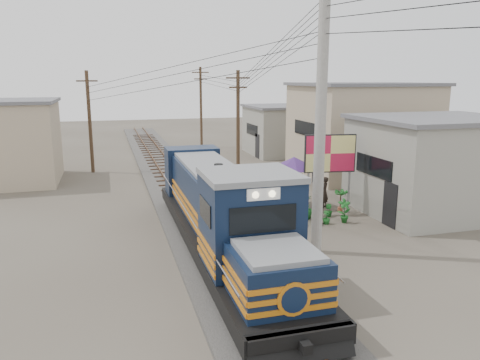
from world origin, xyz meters
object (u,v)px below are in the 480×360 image
object	(u,v)px
market_umbrella	(294,163)
vendor	(324,192)
locomotive	(222,213)
billboard	(330,155)

from	to	relation	value
market_umbrella	vendor	world-z (taller)	market_umbrella
locomotive	billboard	world-z (taller)	billboard
billboard	vendor	xyz separation A→B (m)	(0.28, 1.03, -2.08)
billboard	vendor	distance (m)	2.34
locomotive	market_umbrella	size ratio (longest dim) A/B	5.25
locomotive	billboard	distance (m)	7.53
vendor	locomotive	bearing A→B (deg)	-3.19
locomotive	market_umbrella	distance (m)	7.64
market_umbrella	vendor	bearing A→B (deg)	-23.88
locomotive	vendor	size ratio (longest dim) A/B	9.28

